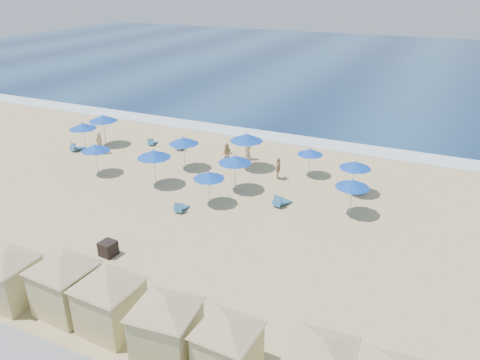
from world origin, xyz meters
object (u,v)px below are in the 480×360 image
object	(u,v)px
umbrella_3	(154,154)
cabana_4	(228,339)
beachgoer_2	(278,169)
umbrella_7	(209,175)
cabana_1	(64,277)
trash_bin	(108,248)
umbrella_6	(247,137)
cabana_2	(109,294)
umbrella_1	(95,148)
umbrella_0	(83,126)
beachgoer_0	(99,143)
cabana_3	(166,319)
beachgoer_1	(227,154)
umbrella_4	(184,141)
umbrella_8	(310,152)
umbrella_2	(103,118)
umbrella_9	(355,165)
beachgoer_3	(247,149)
umbrella_10	(353,184)
cabana_0	(8,270)
umbrella_5	(235,159)

from	to	relation	value
umbrella_3	cabana_4	bearing A→B (deg)	-47.22
cabana_4	beachgoer_2	world-z (taller)	cabana_4
umbrella_7	cabana_1	bearing A→B (deg)	-93.27
trash_bin	umbrella_6	bearing A→B (deg)	89.81
cabana_2	umbrella_1	world-z (taller)	cabana_2
umbrella_0	beachgoer_0	size ratio (longest dim) A/B	1.37
cabana_3	umbrella_7	size ratio (longest dim) A/B	2.05
umbrella_6	beachgoer_1	distance (m)	2.17
umbrella_4	trash_bin	bearing A→B (deg)	-77.95
cabana_2	umbrella_4	size ratio (longest dim) A/B	1.86
cabana_3	cabana_2	bearing A→B (deg)	174.61
umbrella_8	cabana_1	bearing A→B (deg)	-105.04
umbrella_7	umbrella_2	bearing A→B (deg)	155.25
cabana_3	umbrella_3	xyz separation A→B (m)	(-9.09, 12.57, 0.58)
umbrella_6	beachgoer_0	world-z (taller)	umbrella_6
umbrella_3	beachgoer_1	bearing A→B (deg)	62.12
cabana_1	umbrella_6	world-z (taller)	cabana_1
umbrella_3	umbrella_9	world-z (taller)	umbrella_3
umbrella_3	beachgoer_1	size ratio (longest dim) A/B	1.53
umbrella_1	beachgoer_3	distance (m)	10.99
umbrella_8	beachgoer_1	xyz separation A→B (m)	(-6.06, -0.62, -0.94)
umbrella_4	cabana_2	bearing A→B (deg)	-68.75
umbrella_0	cabana_3	bearing A→B (deg)	-41.24
umbrella_10	beachgoer_2	world-z (taller)	umbrella_10
umbrella_7	beachgoer_2	bearing A→B (deg)	65.34
cabana_1	umbrella_3	xyz separation A→B (m)	(-3.97, 12.20, 0.55)
umbrella_10	umbrella_8	bearing A→B (deg)	130.48
cabana_0	beachgoer_3	xyz separation A→B (m)	(2.30, 19.54, -0.74)
beachgoer_1	beachgoer_2	size ratio (longest dim) A/B	1.07
umbrella_3	umbrella_4	xyz separation A→B (m)	(0.25, 3.34, -0.09)
umbrella_4	beachgoer_3	xyz separation A→B (m)	(3.40, 3.50, -1.30)
umbrella_5	umbrella_6	distance (m)	3.84
umbrella_10	beachgoer_1	size ratio (longest dim) A/B	1.38
cabana_1	beachgoer_3	distance (m)	19.06
umbrella_6	umbrella_8	bearing A→B (deg)	7.56
umbrella_9	cabana_1	bearing A→B (deg)	-116.82
cabana_0	beachgoer_2	world-z (taller)	cabana_0
umbrella_2	umbrella_10	distance (m)	21.39
cabana_2	umbrella_5	size ratio (longest dim) A/B	1.83
cabana_1	umbrella_10	xyz separation A→B (m)	(8.76, 13.44, 0.32)
cabana_3	cabana_4	xyz separation A→B (m)	(2.40, 0.14, -0.13)
umbrella_1	beachgoer_0	bearing A→B (deg)	128.37
cabana_3	beachgoer_2	bearing A→B (deg)	96.85
cabana_0	umbrella_1	bearing A→B (deg)	115.99
umbrella_2	umbrella_3	distance (m)	9.70
umbrella_3	umbrella_0	bearing A→B (deg)	160.54
beachgoer_1	beachgoer_0	bearing A→B (deg)	179.24
umbrella_3	umbrella_9	bearing A→B (deg)	18.82
umbrella_6	umbrella_7	distance (m)	6.25
cabana_3	umbrella_0	distance (m)	23.77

